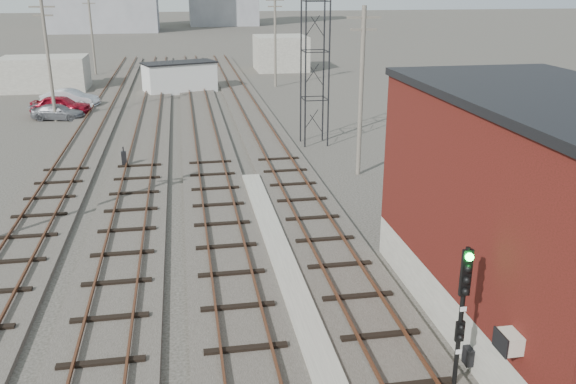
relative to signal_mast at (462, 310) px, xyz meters
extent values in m
plane|color=#282621|center=(-3.70, 50.73, -2.42)|extent=(320.00, 320.00, 0.00)
cube|color=#332D28|center=(-1.20, 29.73, -2.32)|extent=(3.20, 90.00, 0.20)
cube|color=#4C2816|center=(-1.92, 29.73, -2.09)|extent=(0.07, 90.00, 0.12)
cube|color=#4C2816|center=(-0.48, 29.73, -2.09)|extent=(0.07, 90.00, 0.12)
cube|color=#332D28|center=(-5.20, 29.73, -2.32)|extent=(3.20, 90.00, 0.20)
cube|color=#4C2816|center=(-5.92, 29.73, -2.09)|extent=(0.07, 90.00, 0.12)
cube|color=#4C2816|center=(-4.48, 29.73, -2.09)|extent=(0.07, 90.00, 0.12)
cube|color=#332D28|center=(-9.20, 29.73, -2.32)|extent=(3.20, 90.00, 0.20)
cube|color=#4C2816|center=(-9.92, 29.73, -2.09)|extent=(0.07, 90.00, 0.12)
cube|color=#4C2816|center=(-8.48, 29.73, -2.09)|extent=(0.07, 90.00, 0.12)
cube|color=#332D28|center=(-13.20, 29.73, -2.32)|extent=(3.20, 90.00, 0.20)
cube|color=#4C2816|center=(-13.92, 29.73, -2.09)|extent=(0.07, 90.00, 0.12)
cube|color=#4C2816|center=(-12.48, 29.73, -2.09)|extent=(0.07, 90.00, 0.12)
cube|color=gray|center=(-3.20, 4.73, -2.29)|extent=(0.90, 28.00, 0.26)
cube|color=gray|center=(3.80, 2.73, -1.67)|extent=(6.00, 12.00, 1.50)
cube|color=#5B1615|center=(3.80, 2.73, 1.83)|extent=(6.00, 12.00, 5.50)
cube|color=black|center=(3.80, 2.73, 4.68)|extent=(6.20, 12.20, 0.25)
cube|color=beige|center=(0.58, -1.27, -0.17)|extent=(0.45, 0.62, 0.45)
cube|color=black|center=(0.70, 0.73, -1.92)|extent=(0.20, 0.35, 0.50)
cylinder|color=black|center=(1.05, 24.98, 5.08)|extent=(0.10, 0.10, 15.00)
cylinder|color=black|center=(2.55, 24.98, 5.08)|extent=(0.10, 0.10, 15.00)
cylinder|color=black|center=(1.05, 26.48, 5.08)|extent=(0.10, 0.10, 15.00)
cylinder|color=black|center=(2.55, 26.48, 5.08)|extent=(0.10, 0.10, 15.00)
cylinder|color=#595147|center=(-16.20, 35.73, 2.08)|extent=(0.24, 0.24, 9.00)
cube|color=#595147|center=(-16.20, 35.73, 5.98)|extent=(1.80, 0.12, 0.12)
cube|color=#595147|center=(-16.20, 35.73, 5.38)|extent=(1.40, 0.12, 0.12)
cylinder|color=#595147|center=(-16.20, 60.73, 2.08)|extent=(0.24, 0.24, 9.00)
cube|color=#595147|center=(-16.20, 60.73, 5.38)|extent=(1.40, 0.12, 0.12)
cylinder|color=#595147|center=(2.80, 18.73, 2.08)|extent=(0.24, 0.24, 9.00)
cube|color=#595147|center=(2.80, 18.73, 5.98)|extent=(1.80, 0.12, 0.12)
cube|color=#595147|center=(2.80, 18.73, 5.38)|extent=(1.40, 0.12, 0.12)
cylinder|color=#595147|center=(2.80, 48.73, 2.08)|extent=(0.24, 0.24, 9.00)
cube|color=#595147|center=(2.80, 48.73, 5.98)|extent=(1.80, 0.12, 0.12)
cube|color=#595147|center=(2.80, 48.73, 5.38)|extent=(1.40, 0.12, 0.12)
cube|color=gray|center=(-19.70, 50.73, -0.82)|extent=(8.00, 5.00, 3.20)
cube|color=gray|center=(5.30, 60.73, -0.42)|extent=(6.00, 6.00, 4.00)
cylinder|color=black|center=(0.00, 0.03, -0.37)|extent=(0.12, 0.12, 4.11)
cube|color=black|center=(0.00, 0.01, 1.02)|extent=(0.27, 0.10, 1.23)
sphere|color=#0CE533|center=(0.00, -0.08, 1.48)|extent=(0.21, 0.21, 0.21)
sphere|color=black|center=(0.00, -0.08, 1.17)|extent=(0.21, 0.21, 0.21)
sphere|color=black|center=(0.00, -0.08, 0.86)|extent=(0.21, 0.21, 0.21)
sphere|color=black|center=(0.00, -0.08, 0.55)|extent=(0.21, 0.21, 0.21)
cube|color=black|center=(0.00, 0.01, -0.63)|extent=(0.23, 0.09, 0.56)
cube|color=white|center=(0.00, -0.05, 0.04)|extent=(0.16, 0.02, 0.12)
cube|color=white|center=(0.00, -0.05, -1.19)|extent=(0.16, 0.02, 0.12)
cube|color=black|center=(-10.05, 22.05, -1.87)|extent=(0.30, 0.30, 0.92)
cylinder|color=black|center=(-10.05, 22.05, -1.27)|extent=(0.07, 0.07, 0.28)
cube|color=silver|center=(-6.71, 47.16, -1.04)|extent=(7.16, 4.75, 2.76)
cube|color=black|center=(-6.71, 47.16, 0.39)|extent=(7.45, 5.03, 0.13)
imported|color=maroon|center=(-16.16, 38.11, -1.64)|extent=(4.84, 2.57, 1.57)
imported|color=#B2B5BA|center=(-15.93, 41.10, -1.65)|extent=(4.95, 2.82, 1.54)
imported|color=slate|center=(-16.10, 36.33, -1.84)|extent=(4.27, 2.38, 1.17)
camera|label=1|loc=(-6.58, -12.42, 7.75)|focal=38.00mm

